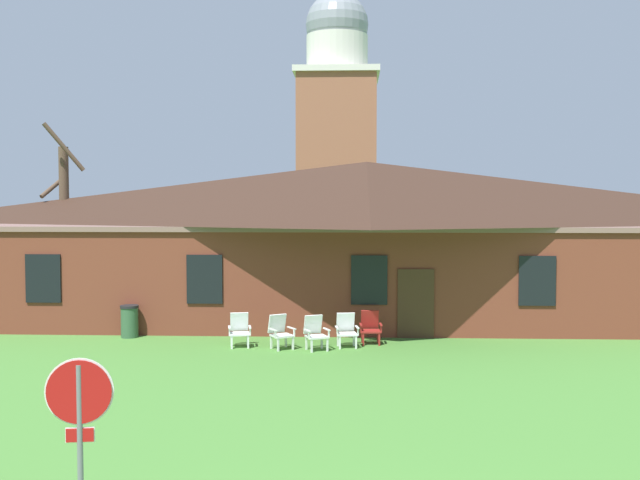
% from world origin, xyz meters
% --- Properties ---
extents(brick_building, '(26.12, 10.40, 5.58)m').
position_xyz_m(brick_building, '(0.00, 20.57, 2.84)').
color(brick_building, brown).
rests_on(brick_building, ground).
extents(dome_tower, '(5.18, 5.18, 17.87)m').
position_xyz_m(dome_tower, '(-1.55, 40.00, 8.12)').
color(dome_tower, '#93563D').
rests_on(dome_tower, ground).
extents(stop_sign, '(0.80, 0.17, 2.31)m').
position_xyz_m(stop_sign, '(-3.71, 1.53, 1.62)').
color(stop_sign, slate).
rests_on(stop_sign, ground).
extents(lawn_chair_by_porch, '(0.71, 0.75, 0.96)m').
position_xyz_m(lawn_chair_by_porch, '(-3.72, 14.01, 0.50)').
color(lawn_chair_by_porch, white).
rests_on(lawn_chair_by_porch, ground).
extents(lawn_chair_near_door, '(0.84, 0.87, 0.96)m').
position_xyz_m(lawn_chair_near_door, '(-2.53, 13.76, 0.50)').
color(lawn_chair_near_door, silver).
rests_on(lawn_chair_near_door, ground).
extents(lawn_chair_left_end, '(0.79, 0.83, 0.96)m').
position_xyz_m(lawn_chair_left_end, '(-1.54, 13.65, 0.50)').
color(lawn_chair_left_end, silver).
rests_on(lawn_chair_left_end, ground).
extents(lawn_chair_middle, '(0.70, 0.74, 0.96)m').
position_xyz_m(lawn_chair_middle, '(-0.68, 14.11, 0.50)').
color(lawn_chair_middle, white).
rests_on(lawn_chair_middle, ground).
extents(lawn_chair_right_end, '(0.67, 0.70, 0.96)m').
position_xyz_m(lawn_chair_right_end, '(0.02, 14.63, 0.50)').
color(lawn_chair_right_end, maroon).
rests_on(lawn_chair_right_end, ground).
extents(bare_tree_beside_building, '(1.83, 1.82, 6.99)m').
position_xyz_m(bare_tree_beside_building, '(-11.32, 20.56, 3.34)').
color(bare_tree_beside_building, brown).
rests_on(bare_tree_beside_building, ground).
extents(trash_bin, '(0.56, 0.56, 0.98)m').
position_xyz_m(trash_bin, '(-7.28, 15.28, 0.50)').
color(trash_bin, '#335638').
rests_on(trash_bin, ground).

